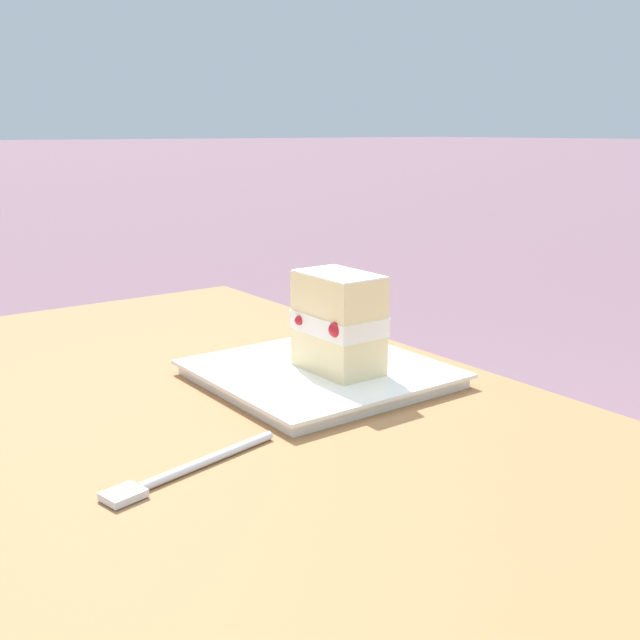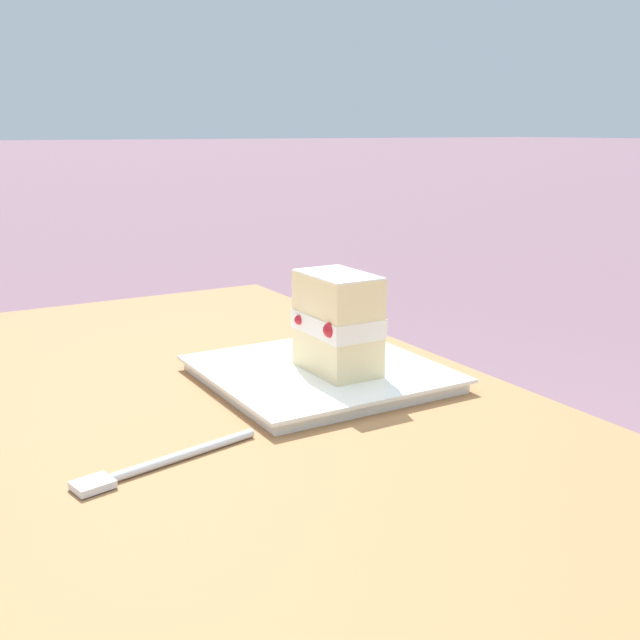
{
  "view_description": "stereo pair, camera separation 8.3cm",
  "coord_description": "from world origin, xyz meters",
  "px_view_note": "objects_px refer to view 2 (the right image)",
  "views": [
    {
      "loc": [
        0.48,
        -0.16,
        0.97
      ],
      "look_at": [
        -0.17,
        0.32,
        0.77
      ],
      "focal_mm": 42.53,
      "sensor_mm": 36.0,
      "label": 1
    },
    {
      "loc": [
        0.52,
        -0.09,
        0.97
      ],
      "look_at": [
        -0.17,
        0.32,
        0.77
      ],
      "focal_mm": 42.53,
      "sensor_mm": 36.0,
      "label": 2
    }
  ],
  "objects_px": {
    "dessert_plate": "(320,374)",
    "patio_table": "(70,623)",
    "dessert_fork": "(158,464)",
    "cake_slice": "(337,323)"
  },
  "relations": [
    {
      "from": "dessert_fork",
      "to": "patio_table",
      "type": "bearing_deg",
      "value": -62.54
    },
    {
      "from": "dessert_plate",
      "to": "dessert_fork",
      "type": "xyz_separation_m",
      "value": [
        0.13,
        -0.23,
        -0.0
      ]
    },
    {
      "from": "dessert_plate",
      "to": "cake_slice",
      "type": "distance_m",
      "value": 0.07
    },
    {
      "from": "dessert_fork",
      "to": "dessert_plate",
      "type": "bearing_deg",
      "value": 118.61
    },
    {
      "from": "patio_table",
      "to": "cake_slice",
      "type": "xyz_separation_m",
      "value": [
        -0.15,
        0.33,
        0.16
      ]
    },
    {
      "from": "dessert_plate",
      "to": "patio_table",
      "type": "bearing_deg",
      "value": -61.7
    },
    {
      "from": "dessert_plate",
      "to": "dessert_fork",
      "type": "distance_m",
      "value": 0.26
    },
    {
      "from": "patio_table",
      "to": "dessert_plate",
      "type": "bearing_deg",
      "value": 118.3
    },
    {
      "from": "dessert_plate",
      "to": "cake_slice",
      "type": "relative_size",
      "value": 2.26
    },
    {
      "from": "patio_table",
      "to": "dessert_fork",
      "type": "bearing_deg",
      "value": 117.46
    }
  ]
}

